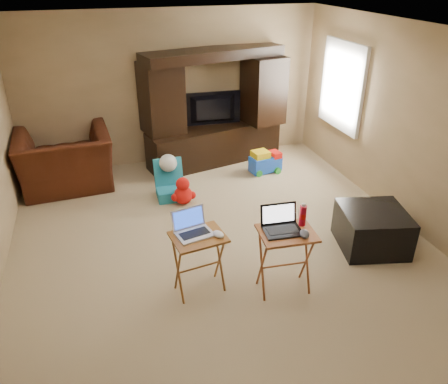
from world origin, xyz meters
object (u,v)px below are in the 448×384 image
object	(u,v)px
entertainment_center	(214,108)
laptop_right	(283,221)
water_bottle	(303,216)
recliner	(65,161)
plush_toy	(183,191)
tray_table_left	(199,264)
push_toy	(265,161)
mouse_right	(305,234)
tray_table_right	(285,261)
television	(214,110)
mouse_left	(218,234)
ottoman	(372,229)
laptop_left	(194,225)
child_rocker	(171,180)

from	to	relation	value
entertainment_center	laptop_right	size ratio (longest dim) A/B	6.20
laptop_right	water_bottle	size ratio (longest dim) A/B	1.70
water_bottle	recliner	bearing A→B (deg)	127.54
recliner	plush_toy	distance (m)	1.90
tray_table_left	recliner	bearing A→B (deg)	106.66
push_toy	mouse_right	bearing A→B (deg)	-114.43
tray_table_right	laptop_right	size ratio (longest dim) A/B	1.91
television	tray_table_right	bearing A→B (deg)	88.89
entertainment_center	tray_table_right	world-z (taller)	entertainment_center
recliner	tray_table_left	xyz separation A→B (m)	(1.34, -2.94, -0.10)
tray_table_left	mouse_left	size ratio (longest dim) A/B	4.92
plush_toy	water_bottle	distance (m)	2.31
tray_table_left	ottoman	bearing A→B (deg)	-3.26
plush_toy	push_toy	bearing A→B (deg)	23.24
plush_toy	entertainment_center	bearing A→B (deg)	57.34
laptop_left	entertainment_center	bearing A→B (deg)	58.53
tray_table_left	mouse_right	bearing A→B (deg)	-28.36
television	water_bottle	world-z (taller)	television
tray_table_left	push_toy	bearing A→B (deg)	47.45
child_rocker	water_bottle	distance (m)	2.55
entertainment_center	tray_table_right	size ratio (longest dim) A/B	3.24
tray_table_right	laptop_left	world-z (taller)	laptop_left
television	child_rocker	bearing A→B (deg)	52.24
tray_table_right	mouse_right	world-z (taller)	mouse_right
television	tray_table_left	size ratio (longest dim) A/B	1.42
mouse_left	water_bottle	size ratio (longest dim) A/B	0.63
television	push_toy	distance (m)	1.23
television	child_rocker	world-z (taller)	television
entertainment_center	mouse_left	world-z (taller)	entertainment_center
recliner	mouse_left	bearing A→B (deg)	113.69
laptop_left	mouse_left	bearing A→B (deg)	-36.54
tray_table_left	television	bearing A→B (deg)	63.70
television	mouse_right	distance (m)	3.66
recliner	ottoman	world-z (taller)	recliner
plush_toy	push_toy	size ratio (longest dim) A/B	0.80
laptop_left	laptop_right	world-z (taller)	laptop_right
child_rocker	laptop_left	bearing A→B (deg)	-92.10
ottoman	mouse_left	distance (m)	2.08
water_bottle	television	bearing A→B (deg)	89.20
mouse_right	laptop_left	bearing A→B (deg)	158.52
push_toy	water_bottle	distance (m)	2.89
push_toy	tray_table_right	distance (m)	2.96
entertainment_center	recliner	size ratio (longest dim) A/B	1.73
ottoman	tray_table_right	size ratio (longest dim) A/B	1.05
mouse_right	tray_table_left	bearing A→B (deg)	159.45
laptop_left	mouse_right	distance (m)	1.09
plush_toy	mouse_left	bearing A→B (deg)	-91.51
laptop_left	laptop_right	distance (m)	0.88
mouse_right	push_toy	bearing A→B (deg)	74.80
television	tray_table_right	xyz separation A→B (m)	(-0.25, -3.53, -0.56)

